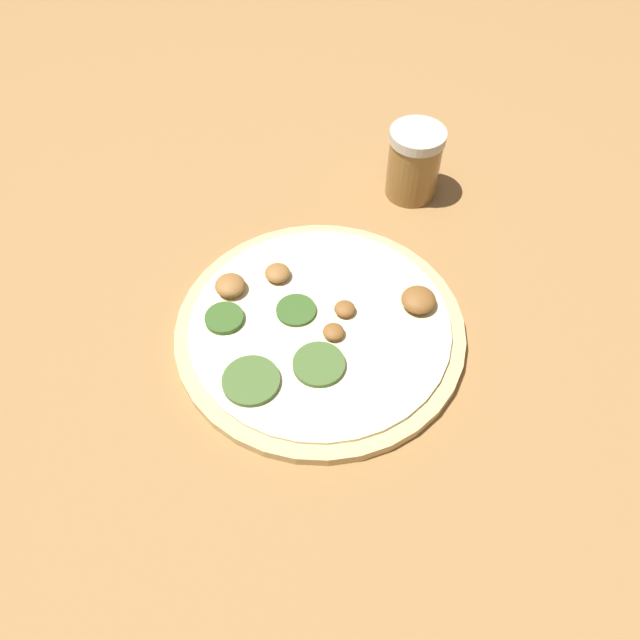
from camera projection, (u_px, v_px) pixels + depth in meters
ground_plane at (320, 333)px, 0.64m from camera, size 3.00×3.00×0.00m
pizza at (319, 328)px, 0.64m from camera, size 0.30×0.30×0.03m
spice_jar at (414, 163)px, 0.74m from camera, size 0.07×0.07×0.09m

